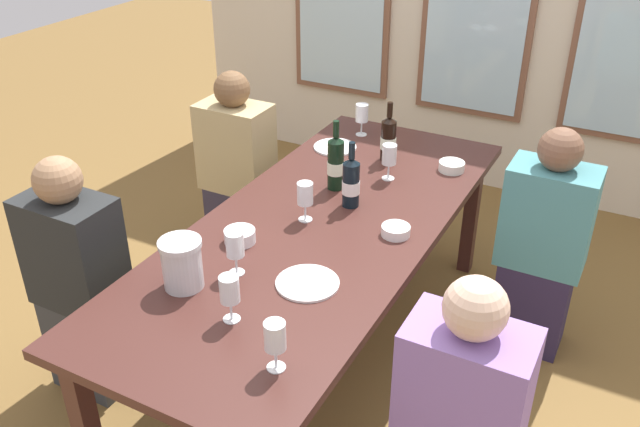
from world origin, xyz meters
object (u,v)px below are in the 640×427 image
object	(u,v)px
wine_glass_0	(230,291)
seated_person_1	(542,248)
wine_glass_4	(362,114)
wine_bottle_1	(336,163)
metal_pitcher	(182,263)
white_plate_0	(335,147)
wine_glass_1	(235,246)
tasting_bowl_2	(452,166)
tasting_bowl_1	(396,231)
wine_bottle_2	(389,139)
wine_bottle_0	(351,182)
white_plate_1	(307,283)
seated_person_2	(80,285)
dining_table	(320,238)
tasting_bowl_0	(240,236)
seated_person_0	(238,174)
wine_glass_3	(389,156)
wine_glass_2	(275,338)
wine_glass_5	(306,195)

from	to	relation	value
wine_glass_0	seated_person_1	world-z (taller)	seated_person_1
wine_glass_4	wine_bottle_1	bearing A→B (deg)	-75.83
seated_person_1	metal_pitcher	bearing A→B (deg)	-130.74
white_plate_0	wine_glass_1	distance (m)	1.21
tasting_bowl_2	tasting_bowl_1	bearing A→B (deg)	-90.81
white_plate_0	wine_bottle_2	world-z (taller)	wine_bottle_2
wine_bottle_1	tasting_bowl_2	bearing A→B (deg)	45.78
metal_pitcher	wine_bottle_0	xyz separation A→B (m)	(0.27, 0.83, 0.02)
white_plate_0	white_plate_1	xyz separation A→B (m)	(0.46, -1.13, 0.00)
white_plate_1	wine_glass_4	distance (m)	1.42
seated_person_2	wine_bottle_0	bearing A→B (deg)	42.65
dining_table	seated_person_2	bearing A→B (deg)	-144.20
tasting_bowl_0	seated_person_0	bearing A→B (deg)	125.20
tasting_bowl_2	wine_glass_0	world-z (taller)	wine_glass_0
white_plate_0	seated_person_1	distance (m)	1.15
seated_person_0	seated_person_2	size ratio (longest dim) A/B	1.00
white_plate_0	tasting_bowl_0	xyz separation A→B (m)	(0.08, -1.00, 0.02)
wine_bottle_1	seated_person_0	distance (m)	0.85
white_plate_0	wine_bottle_0	distance (m)	0.63
wine_bottle_1	tasting_bowl_2	size ratio (longest dim) A/B	2.65
wine_bottle_0	tasting_bowl_1	bearing A→B (deg)	-27.31
dining_table	wine_bottle_1	distance (m)	0.39
dining_table	seated_person_0	size ratio (longest dim) A/B	2.07
wine_bottle_2	wine_glass_4	world-z (taller)	wine_bottle_2
wine_bottle_2	wine_glass_1	bearing A→B (deg)	-95.12
wine_glass_1	wine_glass_3	distance (m)	1.01
wine_bottle_0	seated_person_0	bearing A→B (deg)	156.44
wine_bottle_0	wine_bottle_1	size ratio (longest dim) A/B	0.91
tasting_bowl_1	wine_glass_1	bearing A→B (deg)	-128.41
white_plate_1	tasting_bowl_1	world-z (taller)	tasting_bowl_1
white_plate_1	wine_glass_0	size ratio (longest dim) A/B	1.35
tasting_bowl_2	wine_glass_2	distance (m)	1.59
wine_glass_2	seated_person_2	size ratio (longest dim) A/B	0.16
white_plate_0	wine_glass_3	world-z (taller)	wine_glass_3
tasting_bowl_1	tasting_bowl_2	size ratio (longest dim) A/B	0.95
dining_table	wine_bottle_2	size ratio (longest dim) A/B	7.63
dining_table	wine_glass_0	bearing A→B (deg)	-87.20
wine_glass_4	white_plate_0	bearing A→B (deg)	-101.87
metal_pitcher	wine_bottle_1	xyz separation A→B (m)	(0.14, 0.94, 0.03)
tasting_bowl_0	seated_person_2	distance (m)	0.72
wine_glass_0	wine_glass_3	xyz separation A→B (m)	(0.05, 1.23, 0.00)
metal_pitcher	wine_glass_5	world-z (taller)	metal_pitcher
white_plate_0	wine_glass_3	size ratio (longest dim) A/B	1.28
metal_pitcher	wine_glass_5	size ratio (longest dim) A/B	1.09
wine_glass_2	wine_bottle_0	bearing A→B (deg)	103.34
wine_glass_3	tasting_bowl_0	bearing A→B (deg)	-110.82
dining_table	wine_glass_2	xyz separation A→B (m)	(0.29, -0.84, 0.19)
wine_glass_5	dining_table	bearing A→B (deg)	-3.32
wine_bottle_2	tasting_bowl_0	world-z (taller)	wine_bottle_2
wine_glass_2	wine_glass_5	distance (m)	0.92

